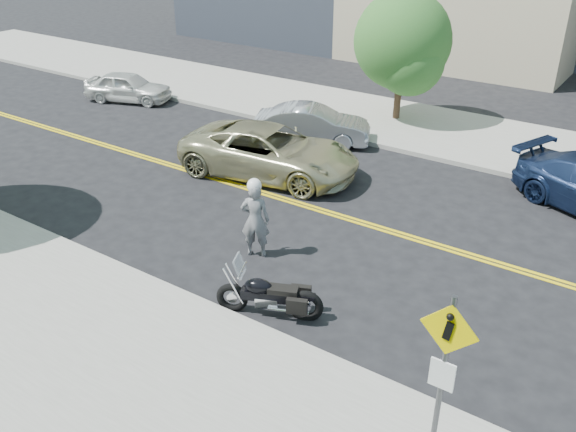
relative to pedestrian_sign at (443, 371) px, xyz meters
The scene contains 10 objects.
ground_plane 7.83m from the pedestrian_sign, 123.64° to the left, with size 120.00×120.00×0.00m, color black.
sidewalk_near 4.75m from the pedestrian_sign, 164.21° to the right, with size 60.00×5.00×0.15m, color #9E9B91.
sidewalk_far 14.56m from the pedestrian_sign, 106.91° to the left, with size 60.00×5.00×0.15m, color #9E9B91.
pedestrian_sign is the anchor object (origin of this frame).
motorcyclist 6.85m from the pedestrian_sign, 148.70° to the left, with size 0.80×0.70×1.96m.
motorcycle 4.73m from the pedestrian_sign, 156.47° to the left, with size 2.12×0.64×1.29m, color black, non-canonical shape.
suv 11.19m from the pedestrian_sign, 137.72° to the left, with size 2.48×5.39×1.50m, color tan.
parked_car_white 20.26m from the pedestrian_sign, 149.39° to the left, with size 1.41×3.51×1.20m, color silver.
parked_car_silver 13.64m from the pedestrian_sign, 129.41° to the left, with size 1.36×3.89×1.28m, color #A7A9AF.
tree_far_a 15.88m from the pedestrian_sign, 116.98° to the left, with size 3.45×3.45×4.71m.
Camera 1 is at (5.97, -12.57, 7.53)m, focal length 38.00 mm.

